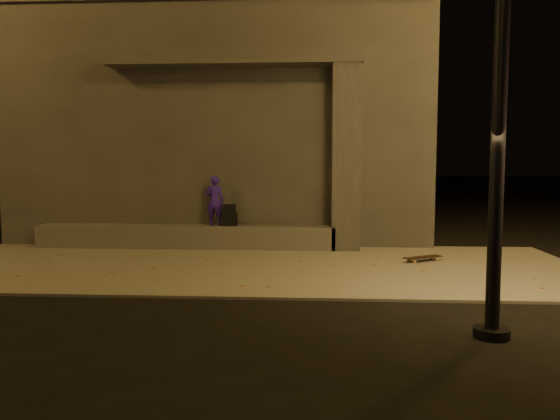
# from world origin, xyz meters

# --- Properties ---
(ground) EXTENTS (120.00, 120.00, 0.00)m
(ground) POSITION_xyz_m (0.00, 0.00, 0.00)
(ground) COLOR black
(ground) RESTS_ON ground
(sidewalk) EXTENTS (11.00, 4.40, 0.04)m
(sidewalk) POSITION_xyz_m (0.00, 2.00, 0.02)
(sidewalk) COLOR slate
(sidewalk) RESTS_ON ground
(building) EXTENTS (9.00, 5.10, 5.22)m
(building) POSITION_xyz_m (-1.00, 6.49, 2.61)
(building) COLOR #3A3734
(building) RESTS_ON ground
(ledge) EXTENTS (6.00, 0.55, 0.45)m
(ledge) POSITION_xyz_m (-1.50, 3.75, 0.27)
(ledge) COLOR #504D49
(ledge) RESTS_ON sidewalk
(column) EXTENTS (0.55, 0.55, 3.60)m
(column) POSITION_xyz_m (1.70, 3.75, 1.84)
(column) COLOR #3A3734
(column) RESTS_ON sidewalk
(canopy) EXTENTS (5.00, 0.70, 0.28)m
(canopy) POSITION_xyz_m (-0.50, 3.80, 3.78)
(canopy) COLOR #3A3734
(canopy) RESTS_ON column
(skateboarder) EXTENTS (0.37, 0.25, 1.00)m
(skateboarder) POSITION_xyz_m (-0.90, 3.75, 0.99)
(skateboarder) COLOR #2D1692
(skateboarder) RESTS_ON ledge
(backpack) EXTENTS (0.34, 0.25, 0.44)m
(backpack) POSITION_xyz_m (-0.60, 3.75, 0.64)
(backpack) COLOR black
(backpack) RESTS_ON ledge
(skateboard) EXTENTS (0.73, 0.54, 0.08)m
(skateboard) POSITION_xyz_m (2.98, 2.47, 0.11)
(skateboard) COLOR black
(skateboard) RESTS_ON sidewalk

